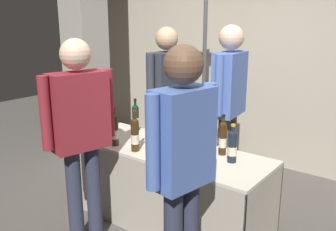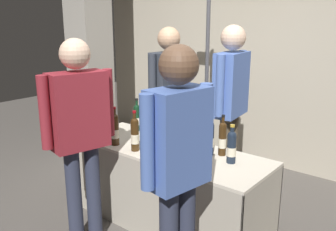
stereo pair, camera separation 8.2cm
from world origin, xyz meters
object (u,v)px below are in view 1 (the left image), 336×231
(concrete_pillar, at_px, (84,21))
(tasting_table, at_px, (168,172))
(featured_wine_bottle, at_px, (223,138))
(vendor_presenter, at_px, (229,96))
(booth_signpost, at_px, (204,58))
(wine_glass_near_vendor, at_px, (152,127))
(taster_foreground_right, at_px, (80,126))
(display_bottle_0, at_px, (179,131))
(flower_vase, at_px, (155,134))

(concrete_pillar, height_order, tasting_table, concrete_pillar)
(tasting_table, distance_m, featured_wine_bottle, 0.60)
(vendor_presenter, distance_m, booth_signpost, 0.67)
(concrete_pillar, relative_size, wine_glass_near_vendor, 25.67)
(featured_wine_bottle, distance_m, taster_foreground_right, 1.16)
(taster_foreground_right, xyz_separation_m, booth_signpost, (-0.01, 1.80, 0.38))
(tasting_table, bearing_deg, display_bottle_0, 66.75)
(concrete_pillar, relative_size, taster_foreground_right, 2.12)
(display_bottle_0, distance_m, booth_signpost, 1.23)
(concrete_pillar, bearing_deg, wine_glass_near_vendor, -20.56)
(display_bottle_0, bearing_deg, flower_vase, -122.90)
(display_bottle_0, relative_size, taster_foreground_right, 0.20)
(tasting_table, height_order, taster_foreground_right, taster_foreground_right)
(vendor_presenter, height_order, booth_signpost, booth_signpost)
(vendor_presenter, bearing_deg, wine_glass_near_vendor, -42.20)
(vendor_presenter, relative_size, taster_foreground_right, 1.05)
(taster_foreground_right, relative_size, booth_signpost, 0.72)
(featured_wine_bottle, relative_size, booth_signpost, 0.15)
(featured_wine_bottle, distance_m, wine_glass_near_vendor, 0.77)
(vendor_presenter, relative_size, booth_signpost, 0.76)
(featured_wine_bottle, relative_size, vendor_presenter, 0.20)
(flower_vase, height_order, booth_signpost, booth_signpost)
(tasting_table, height_order, flower_vase, flower_vase)
(tasting_table, height_order, booth_signpost, booth_signpost)
(concrete_pillar, xyz_separation_m, tasting_table, (1.96, -0.78, -1.29))
(booth_signpost, bearing_deg, featured_wine_bottle, -50.36)
(display_bottle_0, height_order, taster_foreground_right, taster_foreground_right)
(flower_vase, relative_size, vendor_presenter, 0.24)
(concrete_pillar, xyz_separation_m, display_bottle_0, (2.00, -0.68, -0.92))
(concrete_pillar, xyz_separation_m, featured_wine_bottle, (2.40, -0.61, -0.92))
(featured_wine_bottle, bearing_deg, wine_glass_near_vendor, -179.59)
(concrete_pillar, height_order, vendor_presenter, concrete_pillar)
(tasting_table, relative_size, taster_foreground_right, 1.08)
(display_bottle_0, xyz_separation_m, taster_foreground_right, (-0.39, -0.76, 0.16))
(wine_glass_near_vendor, bearing_deg, featured_wine_bottle, 0.41)
(featured_wine_bottle, bearing_deg, tasting_table, -159.52)
(concrete_pillar, distance_m, flower_vase, 2.27)
(display_bottle_0, bearing_deg, taster_foreground_right, -117.08)
(vendor_presenter, bearing_deg, concrete_pillar, -96.11)
(concrete_pillar, distance_m, display_bottle_0, 2.31)
(flower_vase, bearing_deg, wine_glass_near_vendor, 134.67)
(featured_wine_bottle, bearing_deg, display_bottle_0, -170.59)
(vendor_presenter, bearing_deg, tasting_table, -16.87)
(tasting_table, distance_m, booth_signpost, 1.49)
(featured_wine_bottle, height_order, display_bottle_0, featured_wine_bottle)
(flower_vase, distance_m, vendor_presenter, 0.95)
(wine_glass_near_vendor, bearing_deg, flower_vase, -45.33)
(vendor_presenter, xyz_separation_m, booth_signpost, (-0.50, 0.32, 0.32))
(tasting_table, xyz_separation_m, booth_signpost, (-0.36, 1.14, 0.89))
(display_bottle_0, bearing_deg, concrete_pillar, 161.35)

